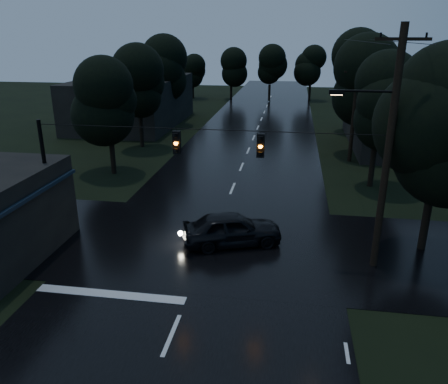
# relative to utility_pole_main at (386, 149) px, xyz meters

# --- Properties ---
(main_road) EXTENTS (12.00, 120.00, 0.02)m
(main_road) POSITION_rel_utility_pole_main_xyz_m (-7.41, 19.00, -5.26)
(main_road) COLOR black
(main_road) RESTS_ON ground
(cross_street) EXTENTS (60.00, 9.00, 0.02)m
(cross_street) POSITION_rel_utility_pole_main_xyz_m (-7.41, 1.00, -5.26)
(cross_street) COLOR black
(cross_street) RESTS_ON ground
(building_far_right) EXTENTS (10.00, 14.00, 4.40)m
(building_far_right) POSITION_rel_utility_pole_main_xyz_m (6.59, 23.00, -3.06)
(building_far_right) COLOR black
(building_far_right) RESTS_ON ground
(building_far_left) EXTENTS (10.00, 16.00, 5.00)m
(building_far_left) POSITION_rel_utility_pole_main_xyz_m (-21.41, 29.00, -2.76)
(building_far_left) COLOR black
(building_far_left) RESTS_ON ground
(utility_pole_main) EXTENTS (3.50, 0.30, 10.00)m
(utility_pole_main) POSITION_rel_utility_pole_main_xyz_m (0.00, 0.00, 0.00)
(utility_pole_main) COLOR black
(utility_pole_main) RESTS_ON ground
(utility_pole_far) EXTENTS (2.00, 0.30, 7.50)m
(utility_pole_far) POSITION_rel_utility_pole_main_xyz_m (0.89, 17.00, -1.38)
(utility_pole_far) COLOR black
(utility_pole_far) RESTS_ON ground
(anchor_pole_left) EXTENTS (0.18, 0.18, 6.00)m
(anchor_pole_left) POSITION_rel_utility_pole_main_xyz_m (-14.91, 0.00, -2.26)
(anchor_pole_left) COLOR black
(anchor_pole_left) RESTS_ON ground
(span_signals) EXTENTS (15.00, 0.37, 1.12)m
(span_signals) POSITION_rel_utility_pole_main_xyz_m (-6.85, -0.01, -0.01)
(span_signals) COLOR black
(span_signals) RESTS_ON ground
(tree_corner_near) EXTENTS (4.48, 4.48, 9.44)m
(tree_corner_near) POSITION_rel_utility_pole_main_xyz_m (2.59, 2.00, 0.74)
(tree_corner_near) COLOR black
(tree_corner_near) RESTS_ON ground
(tree_left_a) EXTENTS (3.92, 3.92, 8.26)m
(tree_left_a) POSITION_rel_utility_pole_main_xyz_m (-16.41, 11.00, -0.02)
(tree_left_a) COLOR black
(tree_left_a) RESTS_ON ground
(tree_left_b) EXTENTS (4.20, 4.20, 8.85)m
(tree_left_b) POSITION_rel_utility_pole_main_xyz_m (-17.01, 19.00, 0.36)
(tree_left_b) COLOR black
(tree_left_b) RESTS_ON ground
(tree_left_c) EXTENTS (4.48, 4.48, 9.44)m
(tree_left_c) POSITION_rel_utility_pole_main_xyz_m (-17.61, 29.00, 0.74)
(tree_left_c) COLOR black
(tree_left_c) RESTS_ON ground
(tree_right_a) EXTENTS (4.20, 4.20, 8.85)m
(tree_right_a) POSITION_rel_utility_pole_main_xyz_m (1.59, 11.00, 0.36)
(tree_right_a) COLOR black
(tree_right_a) RESTS_ON ground
(tree_right_b) EXTENTS (4.48, 4.48, 9.44)m
(tree_right_b) POSITION_rel_utility_pole_main_xyz_m (2.19, 19.00, 0.74)
(tree_right_b) COLOR black
(tree_right_b) RESTS_ON ground
(tree_right_c) EXTENTS (4.76, 4.76, 10.03)m
(tree_right_c) POSITION_rel_utility_pole_main_xyz_m (2.79, 29.00, 1.11)
(tree_right_c) COLOR black
(tree_right_c) RESTS_ON ground
(car) EXTENTS (5.09, 3.36, 1.61)m
(car) POSITION_rel_utility_pole_main_xyz_m (-6.34, 1.08, -4.45)
(car) COLOR black
(car) RESTS_ON ground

